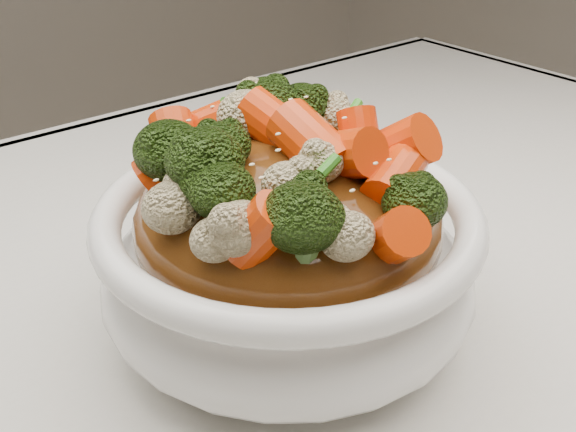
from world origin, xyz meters
TOP-DOWN VIEW (x-y plane):
  - tablecloth at (0.00, 0.00)m, footprint 1.20×0.80m
  - bowl at (-0.03, -0.03)m, footprint 0.29×0.29m
  - sauce_base at (-0.03, -0.03)m, footprint 0.23×0.23m
  - carrots at (-0.03, -0.03)m, footprint 0.23×0.23m
  - broccoli at (-0.03, -0.03)m, footprint 0.23×0.23m
  - cauliflower at (-0.03, -0.03)m, footprint 0.23×0.23m
  - scallions at (-0.03, -0.03)m, footprint 0.17×0.17m
  - sesame_seeds at (-0.03, -0.03)m, footprint 0.20×0.20m

SIDE VIEW (x-z plane):
  - tablecloth at x=0.00m, z-range 0.71..0.75m
  - bowl at x=-0.03m, z-range 0.75..0.84m
  - sauce_base at x=-0.03m, z-range 0.78..0.88m
  - cauliflower at x=-0.03m, z-range 0.88..0.92m
  - broccoli at x=-0.03m, z-range 0.87..0.92m
  - carrots at x=-0.03m, z-range 0.87..0.93m
  - sesame_seeds at x=-0.03m, z-range 0.90..0.91m
  - scallions at x=-0.03m, z-range 0.89..0.91m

